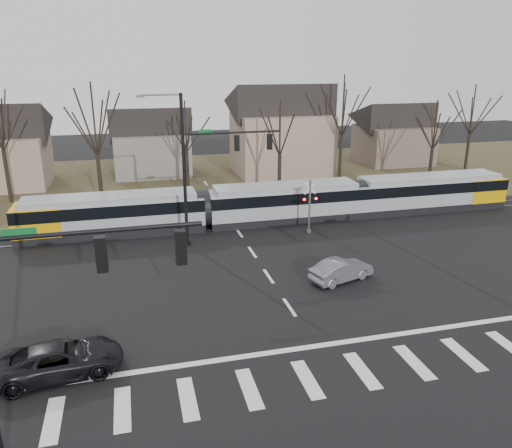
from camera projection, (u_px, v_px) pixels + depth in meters
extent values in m
plane|color=black|center=(302.00, 326.00, 23.97)|extent=(140.00, 140.00, 0.00)
cube|color=#38331E|center=(203.00, 179.00, 53.39)|extent=(140.00, 28.00, 0.01)
cube|color=silver|center=(53.00, 420.00, 17.75)|extent=(0.60, 2.60, 0.01)
cube|color=silver|center=(122.00, 409.00, 18.31)|extent=(0.60, 2.60, 0.01)
cube|color=silver|center=(188.00, 398.00, 18.87)|extent=(0.60, 2.60, 0.01)
cube|color=silver|center=(249.00, 388.00, 19.44)|extent=(0.60, 2.60, 0.01)
cube|color=silver|center=(307.00, 379.00, 20.00)|extent=(0.60, 2.60, 0.01)
cube|color=silver|center=(362.00, 370.00, 20.57)|extent=(0.60, 2.60, 0.01)
cube|color=silver|center=(414.00, 362.00, 21.13)|extent=(0.60, 2.60, 0.01)
cube|color=silver|center=(463.00, 354.00, 21.70)|extent=(0.60, 2.60, 0.01)
cube|color=silver|center=(510.00, 347.00, 22.26)|extent=(0.60, 2.60, 0.01)
cube|color=silver|center=(316.00, 346.00, 22.31)|extent=(28.00, 0.35, 0.01)
cube|color=silver|center=(289.00, 307.00, 25.80)|extent=(0.18, 2.00, 0.01)
cube|color=silver|center=(269.00, 276.00, 29.48)|extent=(0.18, 2.00, 0.01)
cube|color=silver|center=(252.00, 252.00, 33.16)|extent=(0.18, 2.00, 0.01)
cube|color=silver|center=(239.00, 233.00, 36.84)|extent=(0.18, 2.00, 0.01)
cube|color=silver|center=(229.00, 217.00, 40.52)|extent=(0.18, 2.00, 0.01)
cube|color=silver|center=(220.00, 204.00, 44.19)|extent=(0.18, 2.00, 0.01)
cube|color=silver|center=(212.00, 193.00, 47.87)|extent=(0.18, 2.00, 0.01)
cube|color=silver|center=(206.00, 183.00, 51.55)|extent=(0.18, 2.00, 0.01)
cube|color=#59595E|center=(236.00, 228.00, 37.84)|extent=(90.00, 0.12, 0.06)
cube|color=#59595E|center=(232.00, 222.00, 39.13)|extent=(90.00, 0.12, 0.06)
cube|color=gray|center=(112.00, 215.00, 36.10)|extent=(13.19, 2.84, 2.96)
cube|color=black|center=(111.00, 207.00, 35.91)|extent=(13.21, 2.88, 0.86)
cube|color=#EAA707|center=(38.00, 219.00, 34.90)|extent=(3.25, 2.90, 1.98)
cube|color=gray|center=(286.00, 203.00, 39.20)|extent=(12.18, 2.84, 2.96)
cube|color=black|center=(286.00, 195.00, 39.01)|extent=(12.20, 2.88, 0.86)
cube|color=gray|center=(428.00, 192.00, 42.19)|extent=(13.19, 2.84, 2.96)
cube|color=black|center=(429.00, 186.00, 42.00)|extent=(13.21, 2.88, 0.86)
cube|color=#EAA707|center=(479.00, 188.00, 43.33)|extent=(3.25, 2.90, 1.98)
imported|color=slate|center=(341.00, 270.00, 28.77)|extent=(3.66, 4.70, 1.28)
imported|color=black|center=(60.00, 359.00, 20.14)|extent=(3.44, 5.46, 1.37)
cylinder|color=black|center=(87.00, 232.00, 14.00)|extent=(6.50, 0.14, 0.14)
cube|color=#0C5926|center=(19.00, 232.00, 13.54)|extent=(0.90, 0.03, 0.22)
cube|color=black|center=(101.00, 254.00, 14.29)|extent=(0.32, 0.32, 1.05)
sphere|color=#FF0C07|center=(100.00, 243.00, 14.19)|extent=(0.22, 0.22, 0.22)
cube|color=black|center=(181.00, 247.00, 14.83)|extent=(0.32, 0.32, 1.05)
sphere|color=#FF0C07|center=(180.00, 237.00, 14.73)|extent=(0.22, 0.22, 0.22)
cylinder|color=black|center=(184.00, 172.00, 32.91)|extent=(0.22, 0.22, 10.20)
cylinder|color=black|center=(188.00, 243.00, 34.47)|extent=(0.44, 0.44, 0.30)
cylinder|color=black|center=(232.00, 133.00, 32.89)|extent=(6.50, 0.14, 0.14)
cube|color=#0C5926|center=(206.00, 131.00, 32.43)|extent=(0.90, 0.03, 0.22)
cube|color=black|center=(237.00, 143.00, 33.19)|extent=(0.32, 0.32, 1.05)
sphere|color=#FF0C07|center=(237.00, 138.00, 33.08)|extent=(0.22, 0.22, 0.22)
cube|color=black|center=(270.00, 142.00, 33.72)|extent=(0.32, 0.32, 1.05)
sphere|color=#FF0C07|center=(270.00, 137.00, 33.62)|extent=(0.22, 0.22, 0.22)
cube|color=#59595B|center=(140.00, 96.00, 30.78)|extent=(0.55, 0.22, 0.14)
cylinder|color=#59595B|center=(310.00, 207.00, 36.28)|extent=(0.14, 0.14, 4.00)
cylinder|color=#59595B|center=(309.00, 231.00, 36.88)|extent=(0.36, 0.36, 0.20)
cube|color=silver|center=(310.00, 188.00, 35.84)|extent=(0.95, 0.04, 0.95)
cube|color=silver|center=(310.00, 188.00, 35.84)|extent=(0.95, 0.04, 0.95)
cube|color=black|center=(310.00, 199.00, 36.09)|extent=(1.00, 0.10, 0.12)
sphere|color=#FF0C07|center=(304.00, 199.00, 35.92)|extent=(0.18, 0.18, 0.18)
sphere|color=#FF0C07|center=(316.00, 199.00, 36.13)|extent=(0.18, 0.18, 0.18)
cube|color=gray|center=(0.00, 161.00, 49.73)|extent=(9.00, 8.00, 5.00)
cube|color=slate|center=(152.00, 154.00, 55.18)|extent=(8.00, 7.00, 4.50)
cube|color=gray|center=(281.00, 144.00, 55.41)|extent=(10.00, 8.00, 6.50)
cube|color=brown|center=(393.00, 144.00, 61.09)|extent=(8.00, 7.00, 4.50)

